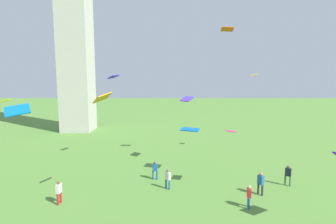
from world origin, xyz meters
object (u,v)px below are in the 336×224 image
Objects in this scene: kite_flying_4 at (102,98)px; kite_flying_6 at (254,75)px; kite_flying_8 at (230,131)px; person_0 at (58,191)px; person_4 at (167,178)px; person_3 at (260,182)px; person_2 at (155,169)px; kite_flying_1 at (190,129)px; kite_flying_3 at (187,99)px; kite_flying_10 at (227,29)px; person_5 at (287,174)px; kite_flying_2 at (113,77)px; person_1 at (248,195)px; kite_flying_9 at (4,101)px; kite_flying_5 at (17,110)px.

kite_flying_6 reaches higher than kite_flying_4.
person_0 is at bearing 108.27° from kite_flying_8.
person_4 is 1.10× the size of kite_flying_4.
kite_flying_6 is (9.78, 9.44, 8.37)m from person_4.
person_3 is 7.20m from person_4.
person_0 is at bearing -111.24° from person_3.
kite_flying_4 reaches higher than person_2.
kite_flying_1 reaches higher than person_3.
person_3 reaches higher than person_2.
person_0 is 13.98m from kite_flying_3.
person_5 is at bearing 132.11° from kite_flying_10.
person_5 is at bearing -86.83° from kite_flying_2.
kite_flying_6 is at bearing 172.62° from person_1.
person_0 is 22.78m from kite_flying_6.
kite_flying_9 is at bearing -164.47° from person_2.
kite_flying_8 reaches higher than kite_flying_1.
kite_flying_8 is 0.98× the size of kite_flying_10.
kite_flying_9 is at bearing 144.76° from kite_flying_3.
kite_flying_9 is at bearing 108.76° from kite_flying_5.
kite_flying_8 reaches higher than person_0.
kite_flying_8 is 17.75m from kite_flying_9.
kite_flying_10 is at bearing -170.52° from kite_flying_9.
person_3 is 1.49× the size of kite_flying_8.
kite_flying_2 reaches higher than person_2.
kite_flying_2 is 9.50m from kite_flying_4.
kite_flying_10 is at bearing -109.54° from kite_flying_6.
kite_flying_2 is (-11.15, 9.82, 8.16)m from person_1.
kite_flying_8 is at bearing -99.67° from kite_flying_2.
person_1 is at bearing -168.39° from person_4.
person_2 is 1.17× the size of kite_flying_2.
kite_flying_5 is at bearing 131.22° from kite_flying_9.
kite_flying_1 is at bearing -12.35° from kite_flying_4.
person_4 is (1.12, -1.98, -0.01)m from person_2.
kite_flying_3 is at bearing -125.93° from kite_flying_6.
kite_flying_3 is at bearing -146.37° from person_1.
person_4 is at bearing -22.10° from kite_flying_5.
kite_flying_6 reaches higher than person_2.
kite_flying_4 is 0.75× the size of kite_flying_5.
person_5 is at bearing -135.64° from person_4.
person_1 is 19.61m from kite_flying_9.
kite_flying_10 is (13.51, 8.35, 12.69)m from person_0.
kite_flying_5 is (-10.83, -1.55, 5.70)m from person_4.
kite_flying_9 is at bearing -120.12° from person_3.
kite_flying_9 is (-14.76, -3.05, 2.88)m from kite_flying_1.
person_4 is at bearing -54.07° from person_2.
kite_flying_9 is 0.68× the size of kite_flying_10.
kite_flying_2 is 1.16× the size of kite_flying_10.
person_2 is at bearing 0.41° from kite_flying_4.
kite_flying_5 is at bearing 102.96° from kite_flying_8.
kite_flying_3 is at bearing -169.19° from person_3.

